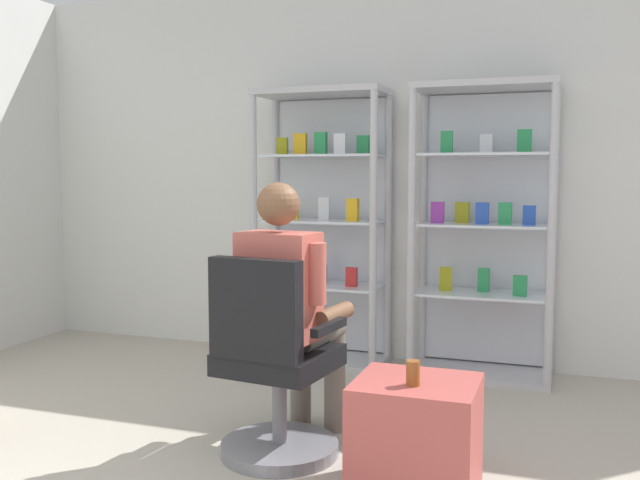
% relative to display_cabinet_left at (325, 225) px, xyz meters
% --- Properties ---
extents(back_wall, '(6.00, 0.10, 2.70)m').
position_rel_display_cabinet_left_xyz_m(back_wall, '(0.55, 0.24, 0.38)').
color(back_wall, silver).
rests_on(back_wall, ground).
extents(display_cabinet_left, '(0.90, 0.45, 1.90)m').
position_rel_display_cabinet_left_xyz_m(display_cabinet_left, '(0.00, 0.00, 0.00)').
color(display_cabinet_left, '#B7B7BC').
rests_on(display_cabinet_left, ground).
extents(display_cabinet_right, '(0.90, 0.45, 1.90)m').
position_rel_display_cabinet_left_xyz_m(display_cabinet_right, '(1.10, 0.00, -0.00)').
color(display_cabinet_right, '#B7B7BC').
rests_on(display_cabinet_right, ground).
extents(office_chair, '(0.59, 0.56, 0.96)m').
position_rel_display_cabinet_left_xyz_m(office_chair, '(0.35, -1.73, -0.57)').
color(office_chair, slate).
rests_on(office_chair, ground).
extents(seated_shopkeeper, '(0.52, 0.60, 1.29)m').
position_rel_display_cabinet_left_xyz_m(seated_shopkeeper, '(0.37, -1.57, -0.26)').
color(seated_shopkeeper, slate).
rests_on(seated_shopkeeper, ground).
extents(storage_crate, '(0.50, 0.44, 0.48)m').
position_rel_display_cabinet_left_xyz_m(storage_crate, '(1.05, -1.87, -0.73)').
color(storage_crate, '#B24C47').
rests_on(storage_crate, ground).
extents(tea_glass, '(0.06, 0.06, 0.10)m').
position_rel_display_cabinet_left_xyz_m(tea_glass, '(1.05, -1.94, -0.44)').
color(tea_glass, brown).
rests_on(tea_glass, storage_crate).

